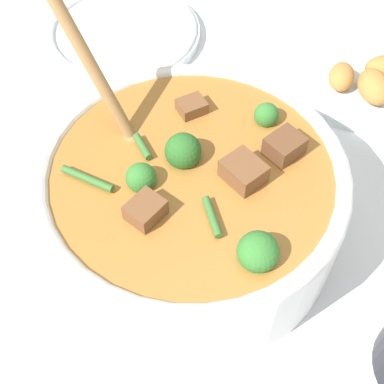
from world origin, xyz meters
TOP-DOWN VIEW (x-y plane):
  - ground_plane at (0.00, 0.00)m, footprint 4.00×4.00m
  - stew_bowl at (-0.00, -0.00)m, footprint 0.30×0.29m
  - empty_plate at (0.33, -0.06)m, footprint 0.22×0.22m
  - food_plate at (0.11, -0.31)m, footprint 0.22×0.22m

SIDE VIEW (x-z plane):
  - ground_plane at x=0.00m, z-range 0.00..0.00m
  - empty_plate at x=0.33m, z-range 0.00..0.02m
  - food_plate at x=0.11m, z-range -0.01..0.03m
  - stew_bowl at x=0.00m, z-range -0.07..0.19m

